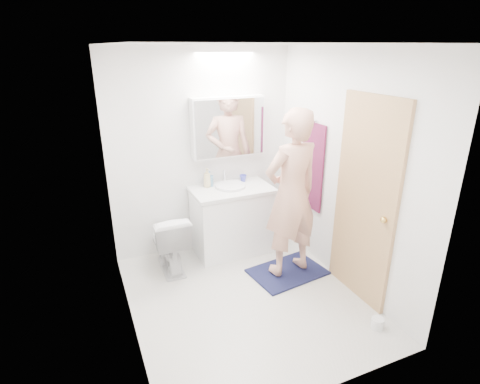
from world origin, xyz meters
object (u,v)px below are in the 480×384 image
soap_bottle_a (207,178)px  toilet_paper_roll (377,323)px  toothbrush_cup (243,178)px  toilet (169,241)px  medicine_cabinet (228,127)px  soap_bottle_b (210,179)px  person (291,194)px  vanity_cabinet (232,221)px

soap_bottle_a → toilet_paper_roll: bearing=-65.7°
toothbrush_cup → toilet_paper_roll: (0.43, -2.01, -0.81)m
soap_bottle_a → toothbrush_cup: (0.47, 0.01, -0.07)m
toilet → medicine_cabinet: bearing=-158.2°
soap_bottle_b → toothbrush_cup: 0.43m
toilet → person: 1.46m
vanity_cabinet → person: bearing=-63.6°
vanity_cabinet → toothbrush_cup: toothbrush_cup is taller
soap_bottle_a → toilet_paper_roll: size_ratio=2.09×
person → soap_bottle_a: person is taller
soap_bottle_a → toothbrush_cup: 0.47m
medicine_cabinet → soap_bottle_a: (-0.30, -0.06, -0.56)m
toothbrush_cup → soap_bottle_b: bearing=177.3°
soap_bottle_a → toilet: bearing=-154.7°
vanity_cabinet → medicine_cabinet: (0.05, 0.21, 1.11)m
toilet → toothbrush_cup: 1.18m
toilet → toilet_paper_roll: bearing=131.1°
soap_bottle_b → medicine_cabinet: bearing=6.7°
soap_bottle_b → toilet_paper_roll: bearing=-67.0°
soap_bottle_b → soap_bottle_a: bearing=-144.1°
toilet → person: (1.18, -0.63, 0.60)m
vanity_cabinet → toothbrush_cup: bearing=36.0°
medicine_cabinet → toilet_paper_roll: size_ratio=8.00×
vanity_cabinet → toilet: size_ratio=1.30×
toilet_paper_roll → person: bearing=104.5°
medicine_cabinet → soap_bottle_a: medicine_cabinet is taller
toilet → soap_bottle_b: size_ratio=3.92×
toilet → soap_bottle_a: (0.56, 0.27, 0.59)m
person → soap_bottle_b: bearing=-65.5°
vanity_cabinet → toothbrush_cup: 0.54m
person → soap_bottle_a: size_ratio=7.80×
soap_bottle_a → soap_bottle_b: (0.04, 0.03, -0.03)m
medicine_cabinet → toothbrush_cup: 0.66m
toothbrush_cup → toilet_paper_roll: bearing=-77.8°
medicine_cabinet → vanity_cabinet: bearing=-102.8°
toilet → toothbrush_cup: toothbrush_cup is taller
toilet → soap_bottle_a: bearing=-153.7°
vanity_cabinet → toilet: (-0.81, -0.12, -0.04)m
medicine_cabinet → toilet_paper_roll: 2.59m
person → toilet: bearing=-35.5°
soap_bottle_b → toothbrush_cup: bearing=-2.7°
vanity_cabinet → soap_bottle_b: bearing=139.0°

